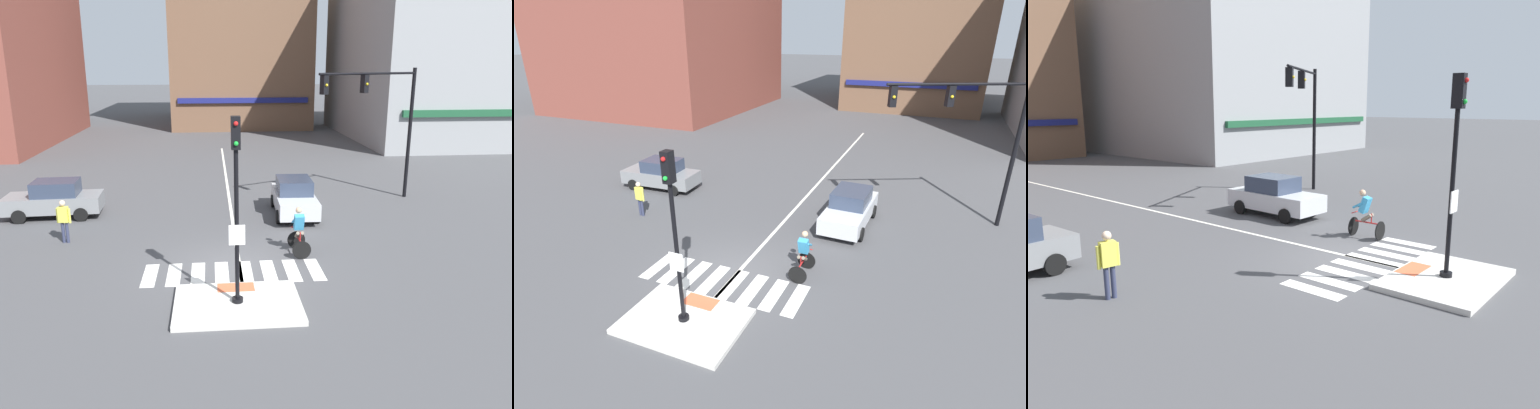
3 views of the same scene
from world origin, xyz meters
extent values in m
plane|color=#474749|center=(0.00, 0.00, 0.00)|extent=(300.00, 300.00, 0.00)
cube|color=beige|center=(0.00, -2.80, 0.07)|extent=(3.55, 2.53, 0.15)
cube|color=#DB5B38|center=(0.00, -1.89, 0.15)|extent=(1.10, 0.60, 0.01)
cylinder|color=black|center=(0.00, -2.80, 0.21)|extent=(0.32, 0.32, 0.12)
cylinder|color=black|center=(0.00, -2.80, 2.36)|extent=(0.12, 0.12, 4.19)
cube|color=white|center=(0.00, -2.88, 2.15)|extent=(0.44, 0.03, 0.56)
cube|color=black|center=(0.00, -2.80, 4.88)|extent=(0.24, 0.28, 0.84)
sphere|color=red|center=(0.00, -2.96, 5.13)|extent=(0.12, 0.12, 0.12)
sphere|color=green|center=(0.00, -2.96, 4.63)|extent=(0.12, 0.12, 0.12)
cube|color=silver|center=(-2.70, -0.46, 0.00)|extent=(0.44, 1.80, 0.01)
cube|color=silver|center=(-1.93, -0.46, 0.00)|extent=(0.44, 1.80, 0.01)
cube|color=silver|center=(-1.16, -0.46, 0.00)|extent=(0.44, 1.80, 0.01)
cube|color=silver|center=(-0.39, -0.46, 0.00)|extent=(0.44, 1.80, 0.01)
cube|color=silver|center=(0.39, -0.46, 0.00)|extent=(0.44, 1.80, 0.01)
cube|color=silver|center=(1.16, -0.46, 0.00)|extent=(0.44, 1.80, 0.01)
cube|color=silver|center=(1.93, -0.46, 0.00)|extent=(0.44, 1.80, 0.01)
cube|color=silver|center=(2.70, -0.46, 0.00)|extent=(0.44, 1.80, 0.01)
cube|color=silver|center=(0.22, 10.00, 0.00)|extent=(0.14, 28.00, 0.01)
cylinder|color=black|center=(9.17, 8.26, 3.19)|extent=(0.18, 0.18, 6.39)
cylinder|color=black|center=(6.59, 7.06, 6.14)|extent=(5.21, 2.50, 0.11)
cube|color=black|center=(6.33, 6.94, 5.69)|extent=(0.36, 0.38, 0.80)
sphere|color=gold|center=(6.40, 6.79, 5.69)|extent=(0.12, 0.12, 0.12)
cube|color=black|center=(4.27, 5.98, 5.69)|extent=(0.36, 0.38, 0.80)
sphere|color=gold|center=(4.34, 5.83, 5.69)|extent=(0.12, 0.12, 0.12)
cube|color=gray|center=(22.85, 29.42, 8.20)|extent=(21.60, 20.05, 16.41)
cube|color=#194C2D|center=(22.85, 19.24, 3.10)|extent=(19.44, 0.30, 0.50)
cube|color=silver|center=(3.02, 5.69, 0.65)|extent=(1.84, 4.15, 0.70)
cube|color=#2D384C|center=(3.03, 5.84, 1.32)|extent=(1.54, 1.95, 0.64)
cylinder|color=black|center=(3.81, 4.40, 0.30)|extent=(0.20, 0.61, 0.60)
cylinder|color=black|center=(2.15, 4.45, 0.30)|extent=(0.20, 0.61, 0.60)
cylinder|color=black|center=(3.90, 6.94, 0.30)|extent=(0.20, 0.61, 0.60)
cylinder|color=black|center=(2.23, 6.99, 0.30)|extent=(0.20, 0.61, 0.60)
cylinder|color=black|center=(-6.31, 5.58, 0.30)|extent=(0.61, 0.21, 0.60)
cylinder|color=black|center=(2.40, 1.51, 0.33)|extent=(0.66, 0.05, 0.66)
cylinder|color=black|center=(2.42, 0.46, 0.33)|extent=(0.66, 0.05, 0.66)
cylinder|color=#B21E1E|center=(2.41, 0.98, 0.55)|extent=(0.06, 0.89, 0.05)
cylinder|color=#B21E1E|center=(2.41, 0.80, 0.73)|extent=(0.04, 0.04, 0.30)
cylinder|color=#B21E1E|center=(2.40, 1.46, 0.85)|extent=(0.44, 0.04, 0.04)
cylinder|color=#6B6051|center=(2.33, 0.96, 0.73)|extent=(0.12, 0.40, 0.33)
cylinder|color=#6B6051|center=(2.49, 0.97, 0.73)|extent=(0.12, 0.40, 0.33)
cube|color=#338CBF|center=(2.41, 1.06, 1.16)|extent=(0.34, 0.39, 0.60)
sphere|color=tan|center=(2.41, 1.18, 1.57)|extent=(0.22, 0.22, 0.22)
cylinder|color=#338CBF|center=(2.25, 1.24, 1.16)|extent=(0.09, 0.46, 0.31)
cylinder|color=#338CBF|center=(2.57, 1.25, 1.16)|extent=(0.09, 0.46, 0.31)
cylinder|color=#2D334C|center=(-6.15, 2.91, 0.41)|extent=(0.12, 0.12, 0.82)
cylinder|color=#2D334C|center=(-6.30, 2.93, 0.41)|extent=(0.12, 0.12, 0.82)
cube|color=#DBD64C|center=(-6.22, 2.92, 1.12)|extent=(0.39, 0.27, 0.60)
cylinder|color=#DBD64C|center=(-6.00, 2.88, 1.07)|extent=(0.09, 0.09, 0.56)
cylinder|color=#DBD64C|center=(-6.45, 2.96, 1.07)|extent=(0.09, 0.09, 0.56)
sphere|color=beige|center=(-6.22, 2.92, 1.56)|extent=(0.22, 0.22, 0.22)
camera|label=1|loc=(-0.63, -15.26, 6.57)|focal=34.46mm
camera|label=2|loc=(6.09, -10.67, 7.98)|focal=28.21mm
camera|label=3|loc=(-11.88, -7.20, 4.55)|focal=33.77mm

